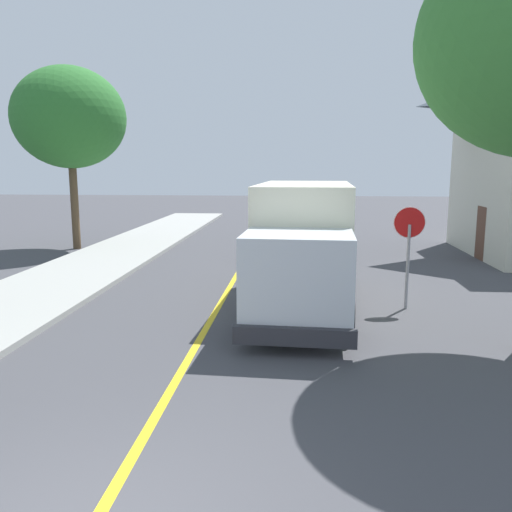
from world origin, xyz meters
TOP-DOWN VIEW (x-y plane):
  - centre_line_yellow at (0.00, 10.00)m, footprint 0.16×56.00m
  - box_truck at (2.21, 9.11)m, footprint 2.74×7.29m
  - parked_car_near at (1.83, 16.12)m, footprint 1.92×4.45m
  - parked_car_mid at (2.37, 23.10)m, footprint 1.97×4.47m
  - parked_car_far at (2.45, 29.25)m, footprint 1.94×4.46m
  - stop_sign at (4.89, 9.03)m, footprint 0.80×0.10m
  - street_tree_down_block at (-7.82, 17.90)m, footprint 4.80×4.80m

SIDE VIEW (x-z plane):
  - centre_line_yellow at x=0.00m, z-range 0.00..0.01m
  - parked_car_near at x=1.83m, z-range -0.04..1.63m
  - parked_car_mid at x=2.37m, z-range -0.04..1.63m
  - parked_car_far at x=2.45m, z-range -0.04..1.63m
  - box_truck at x=2.21m, z-range 0.17..3.37m
  - stop_sign at x=4.89m, z-range 0.53..3.18m
  - street_tree_down_block at x=-7.82m, z-range 1.76..9.63m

